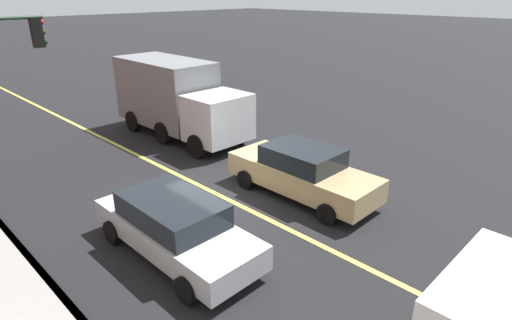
{
  "coord_description": "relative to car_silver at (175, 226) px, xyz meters",
  "views": [
    {
      "loc": [
        -8.61,
        7.32,
        5.85
      ],
      "look_at": [
        -2.11,
        0.76,
        2.07
      ],
      "focal_mm": 29.29,
      "sensor_mm": 36.0,
      "label": 1
    }
  ],
  "objects": [
    {
      "name": "curb_edge",
      "position": [
        1.35,
        2.61,
        -0.68
      ],
      "size": [
        80.0,
        0.16,
        0.15
      ],
      "primitive_type": "cube",
      "color": "slate",
      "rests_on": "ground"
    },
    {
      "name": "truck_gray",
      "position": [
        7.24,
        -5.23,
        0.9
      ],
      "size": [
        6.69,
        2.41,
        3.16
      ],
      "color": "silver",
      "rests_on": "ground"
    },
    {
      "name": "car_silver",
      "position": [
        0.0,
        0.0,
        0.0
      ],
      "size": [
        4.61,
        1.88,
        1.45
      ],
      "color": "#A8AAB2",
      "rests_on": "ground"
    },
    {
      "name": "ground",
      "position": [
        1.35,
        -2.68,
        -0.76
      ],
      "size": [
        200.0,
        200.0,
        0.0
      ],
      "primitive_type": "plane",
      "color": "black"
    },
    {
      "name": "car_tan",
      "position": [
        -0.17,
        -4.49,
        0.03
      ],
      "size": [
        4.75,
        1.91,
        1.56
      ],
      "color": "tan",
      "rests_on": "ground"
    },
    {
      "name": "lane_stripe_center",
      "position": [
        1.35,
        -2.68,
        -0.75
      ],
      "size": [
        80.0,
        0.16,
        0.01
      ],
      "primitive_type": "cube",
      "color": "#D8CC4C",
      "rests_on": "ground"
    }
  ]
}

